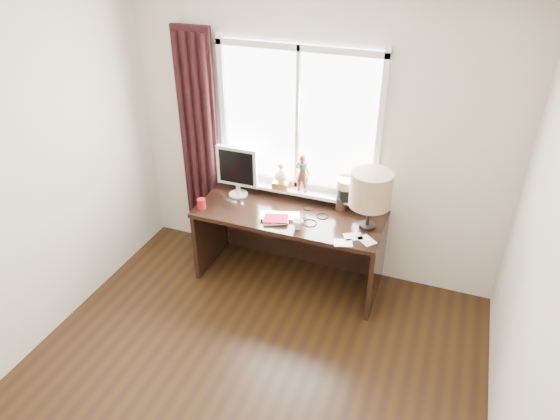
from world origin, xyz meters
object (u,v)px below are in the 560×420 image
at_px(table_lamp, 371,190).
at_px(monitor, 237,169).
at_px(mug, 298,224).
at_px(laptop, 280,216).
at_px(red_cup, 201,204).
at_px(desk, 293,230).

bearing_deg(table_lamp, monitor, 174.15).
distance_m(mug, monitor, 0.84).
height_order(laptop, monitor, monitor).
distance_m(laptop, monitor, 0.63).
distance_m(red_cup, monitor, 0.47).
height_order(mug, table_lamp, table_lamp).
bearing_deg(red_cup, desk, 21.88).
xyz_separation_m(laptop, monitor, (-0.52, 0.25, 0.26)).
xyz_separation_m(mug, table_lamp, (0.55, 0.23, 0.32)).
height_order(laptop, red_cup, red_cup).
distance_m(mug, red_cup, 0.93).
xyz_separation_m(monitor, table_lamp, (1.27, -0.13, 0.09)).
bearing_deg(monitor, laptop, -25.24).
relative_size(desk, monitor, 3.47).
relative_size(mug, monitor, 0.18).
xyz_separation_m(mug, red_cup, (-0.93, 0.01, 0.00)).
height_order(monitor, table_lamp, table_lamp).
distance_m(monitor, table_lamp, 1.28).
distance_m(desk, monitor, 0.77).
xyz_separation_m(mug, desk, (-0.15, 0.32, -0.29)).
bearing_deg(monitor, mug, -26.31).
bearing_deg(monitor, table_lamp, -5.85).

